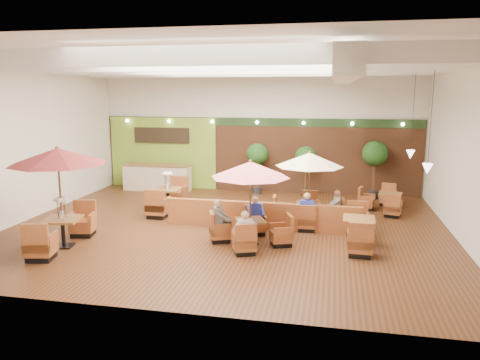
% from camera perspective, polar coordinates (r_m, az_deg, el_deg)
% --- Properties ---
extents(room, '(14.04, 14.00, 5.52)m').
position_cam_1_polar(room, '(15.81, 0.33, 8.09)').
color(room, '#381E0F').
rests_on(room, ground).
extents(service_counter, '(3.00, 0.75, 1.18)m').
position_cam_1_polar(service_counter, '(21.19, -10.05, 0.31)').
color(service_counter, beige).
rests_on(service_counter, ground).
extents(booth_divider, '(6.30, 0.24, 0.87)m').
position_cam_1_polar(booth_divider, '(15.09, 2.67, -4.35)').
color(booth_divider, brown).
rests_on(booth_divider, ground).
extents(table_0, '(2.68, 2.94, 2.89)m').
position_cam_1_polar(table_0, '(13.90, -21.24, 0.98)').
color(table_0, brown).
rests_on(table_0, ground).
extents(table_1, '(2.56, 2.56, 2.47)m').
position_cam_1_polar(table_1, '(13.34, 1.27, -0.80)').
color(table_1, brown).
rests_on(table_1, ground).
extents(table_2, '(2.39, 2.39, 2.44)m').
position_cam_1_polar(table_2, '(15.60, 8.42, 0.72)').
color(table_2, brown).
rests_on(table_2, ground).
extents(table_3, '(0.95, 2.81, 1.61)m').
position_cam_1_polar(table_3, '(17.56, -8.77, -2.06)').
color(table_3, brown).
rests_on(table_3, ground).
extents(table_4, '(0.93, 2.67, 1.00)m').
position_cam_1_polar(table_4, '(14.02, 14.24, -6.10)').
color(table_4, brown).
rests_on(table_4, ground).
extents(table_5, '(1.65, 2.37, 0.85)m').
position_cam_1_polar(table_5, '(18.16, 17.03, -2.61)').
color(table_5, brown).
rests_on(table_5, ground).
extents(topiary_0, '(0.94, 0.94, 2.19)m').
position_cam_1_polar(topiary_0, '(20.03, 2.12, 2.91)').
color(topiary_0, black).
rests_on(topiary_0, ground).
extents(topiary_1, '(0.91, 0.91, 2.12)m').
position_cam_1_polar(topiary_1, '(19.82, 8.02, 2.57)').
color(topiary_1, black).
rests_on(topiary_1, ground).
extents(topiary_2, '(1.03, 1.03, 2.40)m').
position_cam_1_polar(topiary_2, '(19.82, 16.11, 2.87)').
color(topiary_2, black).
rests_on(topiary_2, ground).
extents(diner_0, '(0.42, 0.40, 0.76)m').
position_cam_1_polar(diner_0, '(12.71, 0.53, -5.81)').
color(diner_0, silver).
rests_on(diner_0, ground).
extents(diner_1, '(0.41, 0.38, 0.74)m').
position_cam_1_polar(diner_1, '(14.42, 1.89, -3.83)').
color(diner_1, '#293AB2').
rests_on(diner_1, ground).
extents(diner_2, '(0.42, 0.45, 0.83)m').
position_cam_1_polar(diner_2, '(13.74, -2.46, -4.44)').
color(diner_2, slate).
rests_on(diner_2, ground).
extents(diner_3, '(0.39, 0.32, 0.79)m').
position_cam_1_polar(diner_3, '(14.93, 8.14, -3.35)').
color(diner_3, '#293AB2').
rests_on(diner_3, ground).
extents(diner_4, '(0.29, 0.36, 0.72)m').
position_cam_1_polar(diner_4, '(15.78, 11.56, -2.80)').
color(diner_4, silver).
rests_on(diner_4, ground).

